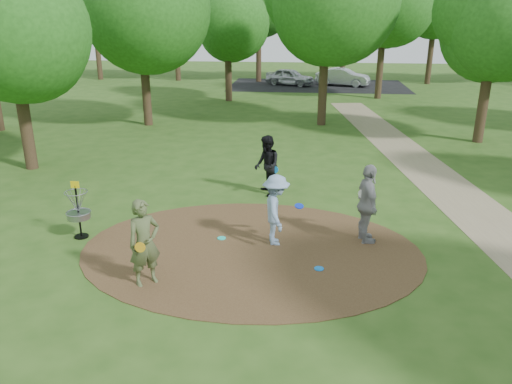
# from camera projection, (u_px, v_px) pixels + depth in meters

# --- Properties ---
(ground) EXTENTS (100.00, 100.00, 0.00)m
(ground) POSITION_uv_depth(u_px,v_px,m) (251.00, 250.00, 12.33)
(ground) COLOR #2D5119
(ground) RESTS_ON ground
(dirt_clearing) EXTENTS (8.40, 8.40, 0.02)m
(dirt_clearing) POSITION_uv_depth(u_px,v_px,m) (251.00, 250.00, 12.32)
(dirt_clearing) COLOR #47301C
(dirt_clearing) RESTS_ON ground
(footpath) EXTENTS (7.55, 39.89, 0.01)m
(footpath) POSITION_uv_depth(u_px,v_px,m) (496.00, 228.00, 13.56)
(footpath) COLOR #8C7A5B
(footpath) RESTS_ON ground
(parking_lot) EXTENTS (14.00, 8.00, 0.01)m
(parking_lot) POSITION_uv_depth(u_px,v_px,m) (318.00, 85.00, 40.20)
(parking_lot) COLOR black
(parking_lot) RESTS_ON ground
(player_observer_with_disc) EXTENTS (0.83, 0.81, 1.92)m
(player_observer_with_disc) POSITION_uv_depth(u_px,v_px,m) (144.00, 243.00, 10.50)
(player_observer_with_disc) COLOR #4F5B34
(player_observer_with_disc) RESTS_ON ground
(player_throwing_with_disc) EXTENTS (1.15, 1.28, 1.82)m
(player_throwing_with_disc) POSITION_uv_depth(u_px,v_px,m) (276.00, 210.00, 12.39)
(player_throwing_with_disc) COLOR #809CBF
(player_throwing_with_disc) RESTS_ON ground
(player_walking_with_disc) EXTENTS (1.00, 1.12, 1.93)m
(player_walking_with_disc) POSITION_uv_depth(u_px,v_px,m) (267.00, 166.00, 15.79)
(player_walking_with_disc) COLOR black
(player_walking_with_disc) RESTS_ON ground
(player_waiting_with_disc) EXTENTS (0.73, 1.28, 2.05)m
(player_waiting_with_disc) POSITION_uv_depth(u_px,v_px,m) (367.00, 204.00, 12.45)
(player_waiting_with_disc) COLOR gray
(player_waiting_with_disc) RESTS_ON ground
(disc_ground_cyan) EXTENTS (0.22, 0.22, 0.02)m
(disc_ground_cyan) POSITION_uv_depth(u_px,v_px,m) (222.00, 238.00, 12.92)
(disc_ground_cyan) COLOR #1AD5C0
(disc_ground_cyan) RESTS_ON dirt_clearing
(disc_ground_blue) EXTENTS (0.22, 0.22, 0.02)m
(disc_ground_blue) POSITION_uv_depth(u_px,v_px,m) (319.00, 269.00, 11.38)
(disc_ground_blue) COLOR #0E7CEE
(disc_ground_blue) RESTS_ON dirt_clearing
(car_left) EXTENTS (4.20, 2.94, 1.33)m
(car_left) POSITION_uv_depth(u_px,v_px,m) (290.00, 77.00, 40.16)
(car_left) COLOR #B4BABD
(car_left) RESTS_ON ground
(car_right) EXTENTS (4.44, 2.58, 1.38)m
(car_right) POSITION_uv_depth(u_px,v_px,m) (343.00, 77.00, 39.77)
(car_right) COLOR #B4B7BC
(car_right) RESTS_ON ground
(disc_golf_basket) EXTENTS (0.63, 0.63, 1.54)m
(disc_golf_basket) POSITION_uv_depth(u_px,v_px,m) (78.00, 206.00, 12.75)
(disc_golf_basket) COLOR black
(disc_golf_basket) RESTS_ON ground
(tree_ring) EXTENTS (37.40, 45.18, 8.96)m
(tree_ring) POSITION_uv_depth(u_px,v_px,m) (328.00, 22.00, 18.96)
(tree_ring) COLOR #332316
(tree_ring) RESTS_ON ground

